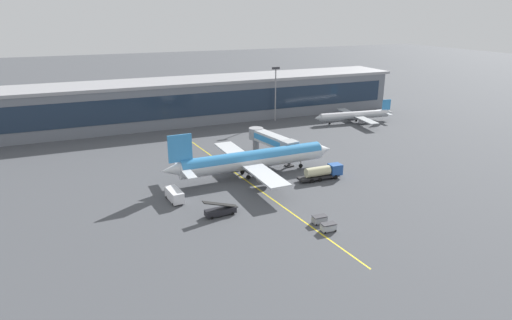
% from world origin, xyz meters
% --- Properties ---
extents(ground_plane, '(700.00, 700.00, 0.00)m').
position_xyz_m(ground_plane, '(0.00, 0.00, 0.00)').
color(ground_plane, '#47494F').
extents(apron_lead_in_line, '(7.49, 79.70, 0.01)m').
position_xyz_m(apron_lead_in_line, '(-2.31, 2.00, 0.00)').
color(apron_lead_in_line, yellow).
rests_on(apron_lead_in_line, ground_plane).
extents(terminal_building, '(196.81, 20.13, 14.68)m').
position_xyz_m(terminal_building, '(-18.38, 65.62, 7.36)').
color(terminal_building, slate).
rests_on(terminal_building, ground_plane).
extents(main_airliner, '(43.42, 34.26, 12.02)m').
position_xyz_m(main_airliner, '(0.19, 5.91, 4.02)').
color(main_airliner, silver).
rests_on(main_airliner, ground_plane).
extents(jet_bridge, '(6.79, 18.60, 6.71)m').
position_xyz_m(jet_bridge, '(9.72, 16.26, 4.99)').
color(jet_bridge, '#B2B7BC').
rests_on(jet_bridge, ground_plane).
extents(fuel_tanker, '(10.84, 2.85, 3.25)m').
position_xyz_m(fuel_tanker, '(14.30, -2.70, 1.75)').
color(fuel_tanker, '#232326').
rests_on(fuel_tanker, ground_plane).
extents(belt_loader, '(6.97, 2.30, 3.49)m').
position_xyz_m(belt_loader, '(-13.68, -11.39, 0.99)').
color(belt_loader, black).
rests_on(belt_loader, ground_plane).
extents(lavatory_truck, '(2.92, 6.02, 2.50)m').
position_xyz_m(lavatory_truck, '(-20.20, -1.51, 1.42)').
color(lavatory_truck, white).
rests_on(lavatory_truck, ground_plane).
extents(baggage_cart_0, '(2.70, 1.70, 1.48)m').
position_xyz_m(baggage_cart_0, '(1.89, -24.87, 0.78)').
color(baggage_cart_0, '#B2B7BC').
rests_on(baggage_cart_0, ground_plane).
extents(baggage_cart_1, '(2.70, 1.70, 1.48)m').
position_xyz_m(baggage_cart_1, '(2.00, -21.67, 0.78)').
color(baggage_cart_1, gray).
rests_on(baggage_cart_1, ground_plane).
extents(commuter_jet_far, '(30.64, 24.53, 7.51)m').
position_xyz_m(commuter_jet_far, '(53.42, 40.13, 2.63)').
color(commuter_jet_far, '#B2B7BC').
rests_on(commuter_jet_far, ground_plane).
extents(apron_light_mast_1, '(2.80, 0.50, 18.95)m').
position_xyz_m(apron_light_mast_1, '(28.94, 53.66, 11.36)').
color(apron_light_mast_1, gray).
rests_on(apron_light_mast_1, ground_plane).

